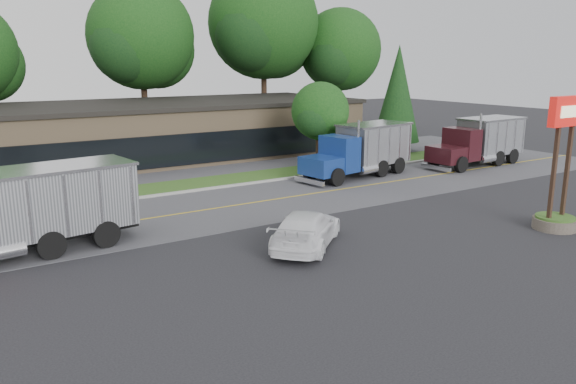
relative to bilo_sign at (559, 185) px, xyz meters
name	(u,v)px	position (x,y,z in m)	size (l,w,h in m)	color
ground	(336,255)	(-10.50, 2.50, -2.02)	(140.00, 140.00, 0.00)	#2C2C30
road	(231,206)	(-10.50, 11.50, -2.02)	(60.00, 8.00, 0.02)	slate
center_line	(231,206)	(-10.50, 11.50, -2.02)	(60.00, 0.12, 0.01)	gold
curb	(199,191)	(-10.50, 15.70, -2.02)	(60.00, 0.30, 0.12)	#9E9E99
grass_verge	(187,185)	(-10.50, 17.50, -2.02)	(60.00, 3.40, 0.03)	#254D1A
far_parking	(158,172)	(-10.50, 22.50, -2.02)	(60.00, 7.00, 0.02)	slate
strip_mall	(155,132)	(-8.50, 28.50, -0.02)	(32.00, 12.00, 4.00)	#987D5D
bilo_sign	(559,185)	(0.00, 0.00, 0.00)	(2.20, 1.90, 5.95)	#6B6054
tree_far_c	(143,41)	(-6.35, 36.62, 7.09)	(10.01, 9.42, 14.28)	#382619
tree_far_d	(264,29)	(5.68, 35.64, 8.48)	(11.53, 10.86, 16.45)	#382619
tree_far_e	(341,54)	(13.64, 33.61, 6.12)	(8.95, 8.42, 12.76)	#382619
evergreen_right	(398,94)	(9.50, 20.50, 2.77)	(3.84, 3.84, 8.73)	#382619
tree_verge	(321,114)	(-0.44, 17.55, 1.83)	(4.24, 3.99, 6.05)	#382619
dump_truck_red	(17,211)	(-20.86, 9.04, -0.21)	(10.63, 3.86, 3.36)	black
dump_truck_blue	(362,149)	(0.42, 14.04, -0.22)	(8.61, 3.80, 3.36)	black
dump_truck_maroon	(480,140)	(10.26, 12.53, -0.22)	(8.50, 3.04, 3.36)	black
rally_car	(306,229)	(-10.88, 4.01, -1.28)	(2.09, 5.15, 1.49)	white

